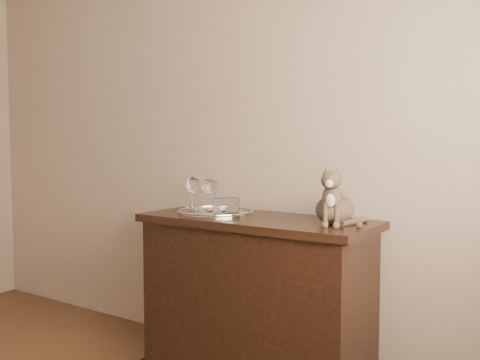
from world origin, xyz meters
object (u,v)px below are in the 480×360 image
object	(u,v)px
sideboard	(256,300)
tumbler_c	(233,205)
tumbler_a	(220,206)
wine_glass_a	(208,194)
wine_glass_d	(212,195)
cat	(335,195)
tray	(216,213)
wine_glass_c	(193,194)

from	to	relation	value
sideboard	tumbler_c	world-z (taller)	tumbler_c
tumbler_a	sideboard	bearing A→B (deg)	17.23
wine_glass_a	wine_glass_d	bearing A→B (deg)	-32.41
tumbler_c	wine_glass_a	bearing A→B (deg)	168.54
wine_glass_d	cat	xyz separation A→B (m)	(0.71, -0.00, 0.04)
tray	sideboard	bearing A→B (deg)	-0.39
wine_glass_c	tumbler_c	size ratio (longest dim) A/B	2.36
wine_glass_d	tumbler_c	size ratio (longest dim) A/B	2.14
wine_glass_a	wine_glass_d	distance (m)	0.08
wine_glass_d	tumbler_c	world-z (taller)	wine_glass_d
wine_glass_a	tumbler_a	distance (m)	0.21
sideboard	tumbler_a	bearing A→B (deg)	-162.77
tumbler_c	cat	world-z (taller)	cat
tray	tumbler_a	distance (m)	0.10
sideboard	wine_glass_a	xyz separation A→B (m)	(-0.35, 0.06, 0.52)
wine_glass_c	wine_glass_d	size ratio (longest dim) A/B	1.11
tray	wine_glass_c	distance (m)	0.16
wine_glass_a	wine_glass_c	size ratio (longest dim) A/B	0.91
tumbler_c	wine_glass_c	bearing A→B (deg)	-164.46
tumbler_c	cat	bearing A→B (deg)	-0.55
tumbler_a	wine_glass_c	bearing A→B (deg)	175.39
tumbler_a	cat	xyz separation A→B (m)	(0.61, 0.07, 0.09)
wine_glass_a	wine_glass_c	distance (m)	0.10
sideboard	wine_glass_c	size ratio (longest dim) A/B	6.38
cat	wine_glass_d	bearing A→B (deg)	165.30
sideboard	tumbler_a	size ratio (longest dim) A/B	14.66
wine_glass_a	wine_glass_d	size ratio (longest dim) A/B	1.00
sideboard	wine_glass_d	bearing A→B (deg)	176.70
tray	cat	distance (m)	0.69
wine_glass_c	wine_glass_d	world-z (taller)	wine_glass_c
wine_glass_a	tumbler_a	bearing A→B (deg)	-34.37
tumbler_a	cat	size ratio (longest dim) A/B	0.30
wine_glass_d	cat	bearing A→B (deg)	-0.36
wine_glass_a	tumbler_a	xyz separation A→B (m)	(0.17, -0.12, -0.04)
wine_glass_a	tumbler_c	distance (m)	0.20
sideboard	tray	size ratio (longest dim) A/B	3.00
wine_glass_c	cat	distance (m)	0.80
tumbler_a	tray	bearing A→B (deg)	139.57
wine_glass_d	tumbler_a	world-z (taller)	wine_glass_d
sideboard	tumbler_c	xyz separation A→B (m)	(-0.16, 0.02, 0.47)
sideboard	wine_glass_c	bearing A→B (deg)	-173.55
wine_glass_c	cat	size ratio (longest dim) A/B	0.70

